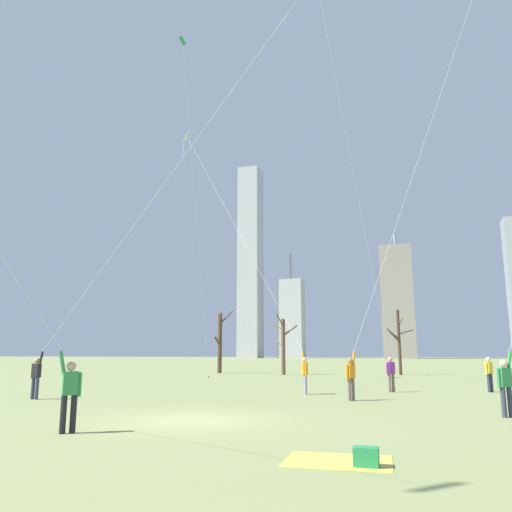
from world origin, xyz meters
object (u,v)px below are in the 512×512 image
Objects in this scene: kite_flyer_far_back_pink at (109,271)px; bystander_strolling_midfield at (391,372)px; kite_flyer_foreground_left_white at (282,327)px; distant_kite_drifting_left_green at (186,89)px; bare_tree_far_right_edge at (399,341)px; kite_flyer_midfield_center_blue at (378,293)px; bystander_far_off_by_trees at (489,372)px; bare_tree_center at (220,342)px; bare_tree_right_of_center at (283,344)px; picnic_spot at (354,459)px.

bystander_strolling_midfield is (9.87, 8.67, -3.96)m from kite_flyer_far_back_pink.
distant_kite_drifting_left_green is (-9.42, 8.27, 18.50)m from kite_flyer_foreground_left_white.
bystander_strolling_midfield is at bearing -89.64° from bare_tree_far_right_edge.
kite_flyer_midfield_center_blue is 7.79m from bystander_far_off_by_trees.
kite_flyer_midfield_center_blue reaches higher than bystander_far_off_by_trees.
bare_tree_center is at bearing 102.47° from kite_flyer_far_back_pink.
bare_tree_right_of_center is 6.54m from bare_tree_center.
picnic_spot is (0.28, -12.47, -4.17)m from kite_flyer_midfield_center_blue.
kite_flyer_foreground_left_white is 16.14m from picnic_spot.
kite_flyer_midfield_center_blue reaches higher than bare_tree_right_of_center.
kite_flyer_midfield_center_blue is 1.25× the size of kite_flyer_foreground_left_white.
bare_tree_right_of_center is at bearing 113.94° from kite_flyer_midfield_center_blue.
bare_tree_right_of_center is at bearing 65.09° from distant_kite_drifting_left_green.
bare_tree_far_right_edge is at bearing 70.95° from kite_flyer_far_back_pink.
kite_flyer_foreground_left_white is 11.07× the size of bystander_far_off_by_trees.
bare_tree_far_right_edge reaches higher than bystander_far_off_by_trees.
bare_tree_far_right_edge is at bearing 76.93° from kite_flyer_foreground_left_white.
kite_flyer_far_back_pink is 17.95m from bystander_far_off_by_trees.
bystander_strolling_midfield is 19.85m from bare_tree_right_of_center.
picnic_spot is 0.33× the size of bare_tree_center.
kite_flyer_far_back_pink reaches higher than bystander_far_off_by_trees.
distant_kite_drifting_left_green reaches higher than kite_flyer_far_back_pink.
bare_tree_far_right_edge is (-0.20, 35.87, 2.72)m from picnic_spot.
bystander_strolling_midfield is at bearing -25.95° from distant_kite_drifting_left_green.
distant_kite_drifting_left_green is 4.48× the size of bare_tree_center.
bare_tree_right_of_center is (-9.67, 33.63, 2.47)m from picnic_spot.
picnic_spot is at bearing -37.60° from kite_flyer_far_back_pink.
kite_flyer_midfield_center_blue is 24.84m from distant_kite_drifting_left_green.
kite_flyer_midfield_center_blue reaches higher than bystander_strolling_midfield.
bare_tree_far_right_edge reaches higher than bare_tree_right_of_center.
picnic_spot is at bearing -73.96° from bare_tree_right_of_center.
bare_tree_center is (-15.95, 18.82, 1.91)m from bystander_strolling_midfield.
bystander_strolling_midfield is (-4.44, -1.43, 0.00)m from bystander_far_off_by_trees.
bystander_far_off_by_trees is at bearing -16.49° from distant_kite_drifting_left_green.
picnic_spot is 35.97m from bare_tree_far_right_edge.
kite_flyer_far_back_pink is (-9.67, -4.82, 0.60)m from kite_flyer_midfield_center_blue.
distant_kite_drifting_left_green reaches higher than bare_tree_center.
bare_tree_right_of_center is at bearing 131.48° from bystander_far_off_by_trees.
bystander_strolling_midfield is at bearing -61.00° from bare_tree_right_of_center.
kite_flyer_far_back_pink is 13.43m from picnic_spot.
distant_kite_drifting_left_green reaches higher than bare_tree_far_right_edge.
kite_flyer_far_back_pink is 29.92m from bare_tree_far_right_edge.
kite_flyer_foreground_left_white is at bearing 56.41° from kite_flyer_far_back_pink.
bystander_far_off_by_trees is at bearing 17.84° from bystander_strolling_midfield.
kite_flyer_far_back_pink is 0.67× the size of distant_kite_drifting_left_green.
bare_tree_center is at bearing -177.37° from bare_tree_far_right_edge.
distant_kite_drifting_left_green is (-14.18, 10.85, 17.27)m from kite_flyer_midfield_center_blue.
distant_kite_drifting_left_green is 26.67m from bare_tree_far_right_edge.
kite_flyer_midfield_center_blue is 5.54m from kite_flyer_foreground_left_white.
kite_flyer_foreground_left_white reaches higher than bystander_far_off_by_trees.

